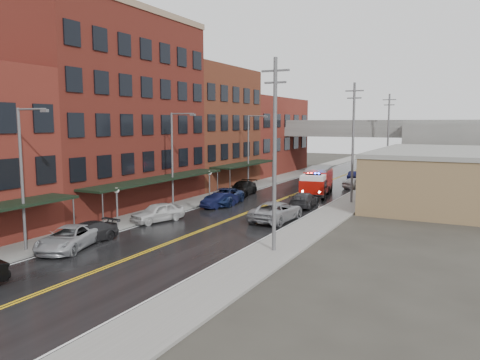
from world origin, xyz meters
The scene contains 32 objects.
road centered at (0.00, 30.00, 0.01)m, with size 11.00×160.00×0.02m, color black.
sidewalk_left centered at (-7.30, 30.00, 0.07)m, with size 3.00×160.00×0.15m, color slate.
sidewalk_right centered at (7.30, 30.00, 0.07)m, with size 3.00×160.00×0.15m, color slate.
curb_left centered at (-5.65, 30.00, 0.07)m, with size 0.30×160.00×0.15m, color gray.
curb_right centered at (5.65, 30.00, 0.07)m, with size 0.30×160.00×0.15m, color gray.
brick_building_b centered at (-13.30, 23.00, 9.00)m, with size 9.00×20.00×18.00m, color #531E16.
brick_building_c centered at (-13.30, 40.50, 7.50)m, with size 9.00×15.00×15.00m, color #5C2C1B.
brick_building_far centered at (-13.30, 58.00, 6.00)m, with size 9.00×20.00×12.00m, color maroon.
tan_building centered at (16.00, 40.00, 2.50)m, with size 14.00×22.00×5.00m, color olive.
right_far_block centered at (18.00, 70.00, 4.00)m, with size 18.00×30.00×8.00m, color slate.
awning_1 centered at (-7.49, 23.00, 2.99)m, with size 2.60×18.00×3.09m.
awning_2 centered at (-7.49, 40.50, 2.99)m, with size 2.60×13.00×3.09m.
globe_lamp_1 centered at (-6.40, 16.00, 2.31)m, with size 0.44×0.44×3.12m.
globe_lamp_2 centered at (-6.40, 30.00, 2.31)m, with size 0.44×0.44×3.12m.
street_lamp_0 centered at (-6.55, 8.00, 5.19)m, with size 2.64×0.22×9.00m.
street_lamp_1 centered at (-6.55, 24.00, 5.19)m, with size 2.64×0.22×9.00m.
street_lamp_2 centered at (-6.55, 40.00, 5.19)m, with size 2.64×0.22×9.00m.
utility_pole_0 centered at (7.20, 15.00, 6.31)m, with size 1.80×0.24×12.00m.
utility_pole_1 centered at (7.20, 35.00, 6.31)m, with size 1.80×0.24×12.00m.
utility_pole_2 centered at (7.20, 55.00, 6.31)m, with size 1.80×0.24×12.00m.
overpass centered at (0.00, 62.00, 5.99)m, with size 40.00×10.00×7.50m.
fire_truck centered at (2.41, 38.67, 1.62)m, with size 4.32×8.52×2.99m.
parked_car_left_2 centered at (-4.80, 9.63, 0.74)m, with size 2.46×5.34×1.48m, color #A1A4A9.
parked_car_left_3 centered at (-5.00, 11.30, 0.69)m, with size 1.93×4.75×1.38m, color #232325.
parked_car_left_4 centered at (-4.88, 19.10, 0.78)m, with size 1.84×4.58×1.56m, color silver.
parked_car_left_5 centered at (-3.64, 27.20, 0.68)m, with size 1.44×4.14×1.36m, color black.
parked_car_left_6 centered at (-4.02, 28.80, 0.79)m, with size 2.61×5.66×1.57m, color #132048.
parked_car_left_7 centered at (-5.00, 34.80, 0.79)m, with size 2.21×5.45×1.58m, color black.
parked_car_right_0 centered at (3.71, 23.80, 0.83)m, with size 2.76×5.98×1.66m, color gray.
parked_car_right_1 centered at (3.60, 31.00, 0.72)m, with size 2.02×4.97×1.44m, color #29292C.
parked_car_right_2 centered at (5.00, 46.20, 0.70)m, with size 1.66×4.13×1.41m, color silver.
parked_car_right_3 centered at (3.60, 52.20, 0.77)m, with size 1.63×4.68×1.54m, color black.
Camera 1 is at (18.30, -11.45, 8.10)m, focal length 35.00 mm.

